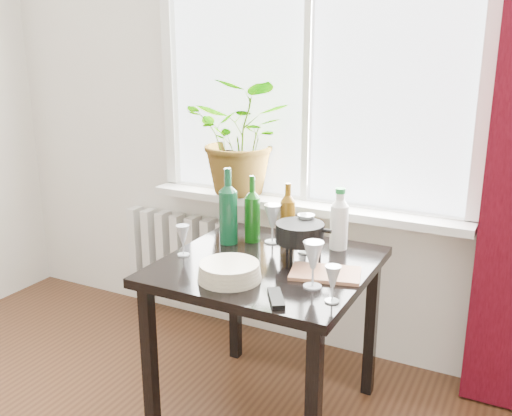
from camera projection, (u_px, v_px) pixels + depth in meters
The scene contains 18 objects.
window at pixel (310, 50), 2.79m from camera, with size 1.72×0.08×1.62m.
windowsill at pixel (301, 205), 2.95m from camera, with size 1.72×0.20×0.04m.
radiator at pixel (186, 259), 3.43m from camera, with size 0.80×0.10×0.55m.
table at pixel (267, 282), 2.44m from camera, with size 0.85×0.85×0.74m.
potted_plant at pixel (244, 137), 3.02m from camera, with size 0.56×0.48×0.62m, color #206D1D.
wine_bottle_left at pixel (228, 205), 2.60m from camera, with size 0.08×0.08×0.36m, color #0B3C20, non-canonical shape.
wine_bottle_right at pixel (252, 209), 2.63m from camera, with size 0.07×0.07×0.32m, color #0D430C, non-canonical shape.
bottle_amber at pixel (288, 212), 2.62m from camera, with size 0.07×0.07×0.29m, color #66400B, non-canonical shape.
cleaning_bottle at pixel (339, 218), 2.53m from camera, with size 0.08×0.08×0.28m, color white, non-canonical shape.
wineglass_front_right at pixel (313, 264), 2.14m from camera, with size 0.08×0.08×0.19m, color silver, non-canonical shape.
wineglass_far_right at pixel (333, 284), 2.02m from camera, with size 0.06×0.06×0.14m, color silver, non-canonical shape.
wineglass_back_center at pixel (306, 233), 2.50m from camera, with size 0.08×0.08×0.18m, color silver, non-canonical shape.
wineglass_back_left at pixel (272, 223), 2.62m from camera, with size 0.08×0.08×0.19m, color silver, non-canonical shape.
wineglass_front_left at pixel (183, 240), 2.47m from camera, with size 0.06×0.06×0.14m, color silver, non-canonical shape.
plate_stack at pixel (229, 272), 2.22m from camera, with size 0.25×0.25×0.07m, color beige.
fondue_pot at pixel (300, 241), 2.42m from camera, with size 0.24×0.21×0.16m, color black, non-canonical shape.
tv_remote at pixel (276, 298), 2.05m from camera, with size 0.05×0.16×0.02m, color black.
cutting_board at pixel (325, 273), 2.27m from camera, with size 0.28×0.18×0.01m, color #AF714F.
Camera 1 is at (1.09, -0.48, 1.63)m, focal length 40.00 mm.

